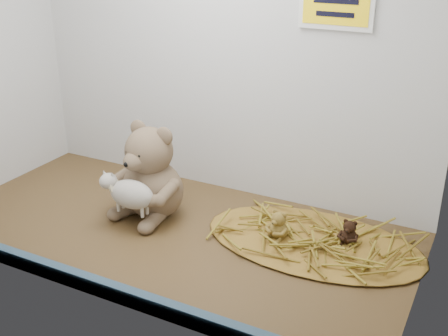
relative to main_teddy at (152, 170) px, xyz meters
The scene contains 8 objects.
alcove_shell 33.66cm from the main_teddy, 15.76° to the left, with size 120.40×60.20×90.40cm.
front_rail 37.99cm from the main_teddy, 75.47° to the right, with size 119.28×2.20×3.60cm, color #334F61.
straw_bed 45.03cm from the main_teddy, ahead, with size 54.69×31.75×1.06cm, color brown.
main_teddy is the anchor object (origin of this frame).
toy_lamb 9.60cm from the main_teddy, 90.00° to the right, with size 15.80×9.64×10.21cm, color #B7B2A4, non-canonical shape.
mini_teddy_tan 36.05cm from the main_teddy, ahead, with size 5.81×6.13×7.20cm, color olive, non-canonical shape.
mini_teddy_brown 52.34cm from the main_teddy, ahead, with size 5.06×5.34×6.27cm, color black, non-canonical shape.
wall_sign 62.03cm from the main_teddy, 30.42° to the left, with size 16.00×1.20×11.00cm, color yellow.
Camera 1 is at (69.00, -103.83, 70.87)cm, focal length 45.00 mm.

